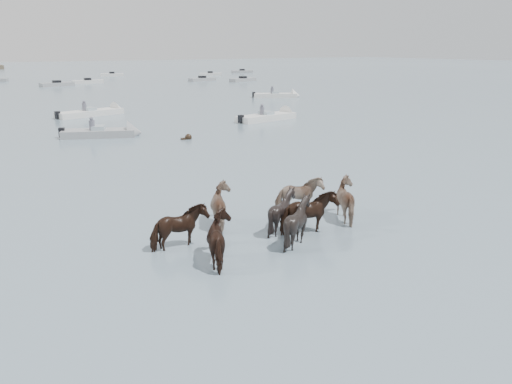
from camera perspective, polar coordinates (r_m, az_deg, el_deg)
ground at (r=15.41m, az=-2.31°, el=-5.49°), size 400.00×400.00×0.00m
pony_herd at (r=15.80m, az=2.18°, el=-2.59°), size 7.51×4.10×1.52m
swimming_pony at (r=32.50m, az=-7.72°, el=6.10°), size 0.72×0.44×0.44m
motorboat_b at (r=34.53m, az=-16.09°, el=6.42°), size 5.27×3.41×1.92m
motorboat_c at (r=45.87m, az=-17.37°, el=8.57°), size 6.35×3.10×1.92m
motorboat_d at (r=41.20m, az=1.95°, el=8.51°), size 6.00×2.54×1.92m
motorboat_e at (r=59.30m, az=2.90°, el=10.83°), size 5.48×3.93×1.92m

